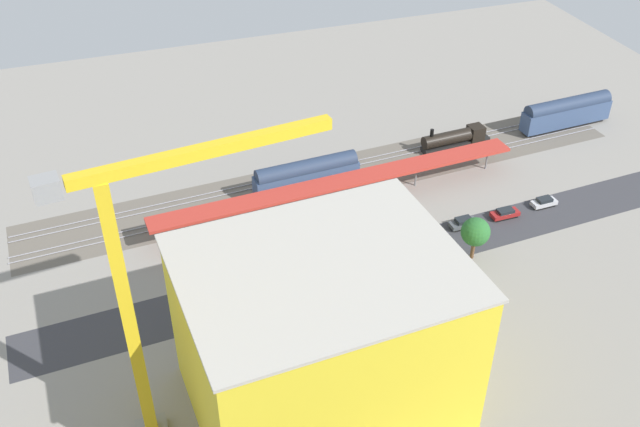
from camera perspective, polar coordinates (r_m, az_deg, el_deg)
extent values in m
plane|color=gray|center=(115.42, 4.45, -2.24)|extent=(177.09, 177.09, 0.00)
cube|color=#665E54|center=(130.49, 1.08, 2.84)|extent=(111.30, 20.27, 0.01)
cube|color=#38383D|center=(112.52, 5.25, -3.45)|extent=(111.03, 15.79, 0.01)
cube|color=#9E9EA8|center=(133.14, 0.58, 3.67)|extent=(110.48, 6.93, 0.12)
cube|color=#9E9EA8|center=(131.99, 0.79, 3.35)|extent=(110.48, 6.93, 0.12)
cube|color=#9E9EA8|center=(128.80, 1.39, 2.45)|extent=(110.48, 6.93, 0.12)
cube|color=#9E9EA8|center=(127.67, 1.61, 2.11)|extent=(110.48, 6.93, 0.12)
cube|color=#B73328|center=(121.36, 1.58, 2.49)|extent=(64.99, 8.18, 0.50)
cylinder|color=slate|center=(135.42, 12.96, 4.20)|extent=(0.30, 0.30, 4.09)
cylinder|color=slate|center=(128.36, 7.54, 2.98)|extent=(0.30, 0.30, 4.09)
cylinder|color=slate|center=(122.63, 1.56, 1.59)|extent=(0.30, 0.30, 4.09)
cylinder|color=slate|center=(118.43, -4.91, 0.08)|extent=(0.30, 0.30, 4.09)
cylinder|color=slate|center=(115.93, -11.76, -1.53)|extent=(0.30, 0.30, 4.09)
cube|color=black|center=(141.98, 10.60, 5.37)|extent=(14.23, 3.13, 1.00)
cylinder|color=black|center=(140.43, 10.19, 5.88)|extent=(11.43, 3.20, 2.51)
cube|color=black|center=(143.51, 12.10, 6.10)|extent=(2.98, 2.88, 3.55)
cylinder|color=black|center=(137.49, 8.79, 6.29)|extent=(0.70, 0.70, 1.40)
cube|color=black|center=(154.50, 18.59, 6.58)|extent=(17.74, 3.58, 0.60)
cube|color=#384C72|center=(153.47, 18.75, 7.32)|extent=(19.74, 4.32, 3.96)
cylinder|color=#273550|center=(152.50, 18.91, 8.06)|extent=(18.95, 4.27, 3.12)
cube|color=black|center=(126.53, -1.04, 1.84)|extent=(17.00, 3.51, 0.60)
cube|color=#384C72|center=(125.28, -1.05, 2.71)|extent=(18.91, 4.25, 3.95)
cylinder|color=#273550|center=(124.08, -1.06, 3.57)|extent=(18.16, 4.20, 3.10)
cube|color=black|center=(128.73, 17.14, 0.63)|extent=(3.76, 1.87, 0.30)
cube|color=silver|center=(128.46, 17.18, 0.82)|extent=(4.47, 1.96, 0.71)
cube|color=#1E2328|center=(128.11, 17.23, 1.05)|extent=(2.52, 1.68, 0.57)
cube|color=black|center=(124.23, 14.29, -0.21)|extent=(4.05, 1.87, 0.30)
cube|color=maroon|center=(123.94, 14.32, -0.02)|extent=(4.82, 1.95, 0.71)
cube|color=#1E2328|center=(123.60, 14.37, 0.21)|extent=(2.71, 1.70, 0.52)
cube|color=black|center=(120.48, 11.16, -0.97)|extent=(3.96, 1.93, 0.30)
cube|color=#474C51|center=(120.18, 11.19, -0.78)|extent=(4.71, 2.03, 0.70)
cube|color=#1E2328|center=(119.78, 11.22, -0.51)|extent=(2.65, 1.74, 0.68)
cube|color=black|center=(117.16, 7.82, -1.76)|extent=(3.68, 1.99, 0.30)
cube|color=gray|center=(116.84, 7.85, -1.55)|extent=(4.36, 2.12, 0.78)
cube|color=#1E2328|center=(116.42, 7.87, -1.27)|extent=(2.50, 1.74, 0.63)
cube|color=black|center=(114.77, 3.97, -2.37)|extent=(3.55, 2.05, 0.30)
cube|color=navy|center=(114.47, 3.98, -2.17)|extent=(4.21, 2.18, 0.70)
cube|color=#1E2328|center=(114.09, 3.99, -1.93)|extent=(2.41, 1.79, 0.53)
cube|color=yellow|center=(84.39, 0.12, -9.81)|extent=(31.34, 25.51, 21.05)
cube|color=#B7B2A8|center=(77.11, 0.13, -4.21)|extent=(31.98, 26.14, 0.40)
cube|color=yellow|center=(78.17, -14.69, -8.50)|extent=(1.40, 1.40, 35.41)
cube|color=yellow|center=(68.75, -8.96, 4.89)|extent=(25.82, 4.35, 1.20)
cube|color=gray|center=(66.88, -20.72, 1.87)|extent=(2.63, 2.28, 2.00)
cube|color=black|center=(106.37, 2.38, -5.85)|extent=(8.91, 2.21, 0.50)
cube|color=white|center=(105.55, 2.95, -5.04)|extent=(6.81, 2.42, 2.89)
cube|color=#334C8C|center=(104.52, 0.65, -5.65)|extent=(2.14, 2.37, 2.42)
cube|color=black|center=(101.45, -6.13, -8.58)|extent=(10.15, 3.56, 0.50)
cube|color=silver|center=(100.64, -5.61, -7.75)|extent=(8.01, 3.50, 2.61)
cube|color=#334C8C|center=(99.63, -8.27, -8.64)|extent=(2.51, 2.73, 2.41)
cylinder|color=brown|center=(113.40, 11.92, -2.73)|extent=(0.59, 0.59, 3.40)
sphere|color=#28662D|center=(111.45, 12.12, -1.42)|extent=(4.44, 4.44, 4.44)
cylinder|color=brown|center=(105.70, 2.58, -5.14)|extent=(0.46, 0.46, 3.38)
sphere|color=#28662D|center=(103.30, 2.63, -3.57)|extent=(5.86, 5.86, 5.86)
cylinder|color=brown|center=(102.14, -4.59, -7.21)|extent=(0.52, 0.52, 2.80)
sphere|color=#38843D|center=(100.23, -4.67, -6.02)|extent=(4.13, 4.13, 4.13)
cylinder|color=brown|center=(104.53, -0.49, -5.54)|extent=(0.56, 0.56, 3.69)
sphere|color=#38843D|center=(101.94, -0.50, -3.85)|extent=(6.17, 6.17, 6.17)
cylinder|color=#333333|center=(109.03, -5.43, -3.16)|extent=(0.16, 0.16, 5.29)
cube|color=black|center=(107.13, -5.53, -1.87)|extent=(0.36, 0.36, 0.90)
sphere|color=red|center=(107.09, -5.64, -1.89)|extent=(0.20, 0.20, 0.20)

